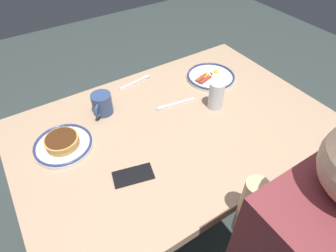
# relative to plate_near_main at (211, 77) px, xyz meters

# --- Properties ---
(ground_plane) EXTENTS (6.00, 6.00, 0.00)m
(ground_plane) POSITION_rel_plate_near_main_xyz_m (0.35, 0.19, -0.76)
(ground_plane) COLOR #333C3A
(dining_table) EXTENTS (1.32, 0.87, 0.75)m
(dining_table) POSITION_rel_plate_near_main_xyz_m (0.35, 0.19, -0.13)
(dining_table) COLOR tan
(dining_table) RESTS_ON ground_plane
(plate_near_main) EXTENTS (0.25, 0.25, 0.04)m
(plate_near_main) POSITION_rel_plate_near_main_xyz_m (0.00, 0.00, 0.00)
(plate_near_main) COLOR silver
(plate_near_main) RESTS_ON dining_table
(plate_center_pancakes) EXTENTS (0.23, 0.23, 0.05)m
(plate_center_pancakes) POSITION_rel_plate_near_main_xyz_m (0.79, 0.06, 0.01)
(plate_center_pancakes) COLOR white
(plate_center_pancakes) RESTS_ON dining_table
(coffee_mug) EXTENTS (0.10, 0.10, 0.10)m
(coffee_mug) POSITION_rel_plate_near_main_xyz_m (0.57, -0.05, 0.04)
(coffee_mug) COLOR #334772
(coffee_mug) RESTS_ON dining_table
(drinking_glass) EXTENTS (0.07, 0.07, 0.13)m
(drinking_glass) POSITION_rel_plate_near_main_xyz_m (0.13, 0.19, 0.05)
(drinking_glass) COLOR silver
(drinking_glass) RESTS_ON dining_table
(cell_phone) EXTENTS (0.16, 0.10, 0.01)m
(cell_phone) POSITION_rel_plate_near_main_xyz_m (0.62, 0.33, -0.01)
(cell_phone) COLOR black
(cell_phone) RESTS_ON dining_table
(fork_near) EXTENTS (0.19, 0.05, 0.01)m
(fork_near) POSITION_rel_plate_near_main_xyz_m (0.27, 0.08, -0.01)
(fork_near) COLOR silver
(fork_near) RESTS_ON dining_table
(tea_spoon) EXTENTS (0.19, 0.04, 0.01)m
(tea_spoon) POSITION_rel_plate_near_main_xyz_m (0.32, -0.18, -0.01)
(tea_spoon) COLOR silver
(tea_spoon) RESTS_ON dining_table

